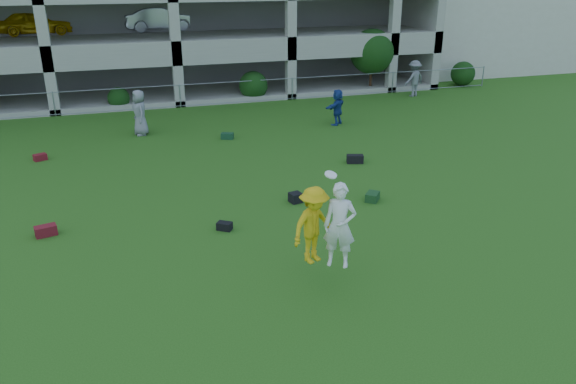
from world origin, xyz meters
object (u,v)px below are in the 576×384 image
object	(u,v)px
bystander_d	(337,107)
bystander_f	(414,78)
bystander_c	(140,113)
crate_d	(296,198)
frisbee_contest	(322,225)

from	to	relation	value
bystander_d	bystander_f	bearing A→B (deg)	172.80
bystander_c	bystander_f	world-z (taller)	bystander_f
bystander_d	bystander_f	world-z (taller)	bystander_f
bystander_c	crate_d	xyz separation A→B (m)	(4.00, -9.04, -0.82)
bystander_c	crate_d	size ratio (longest dim) A/B	5.52
bystander_f	frisbee_contest	size ratio (longest dim) A/B	0.91
bystander_d	bystander_f	distance (m)	7.62
bystander_f	bystander_d	bearing A→B (deg)	16.12
bystander_d	crate_d	world-z (taller)	bystander_d
bystander_d	frisbee_contest	bearing A→B (deg)	24.94
bystander_d	frisbee_contest	size ratio (longest dim) A/B	0.75
bystander_c	bystander_f	xyz separation A→B (m)	(14.93, 3.33, 0.02)
bystander_f	frisbee_contest	distance (m)	20.71
bystander_f	crate_d	world-z (taller)	bystander_f
bystander_d	frisbee_contest	world-z (taller)	frisbee_contest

